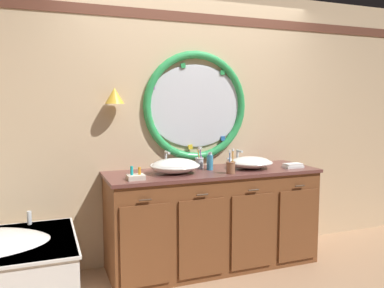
{
  "coord_description": "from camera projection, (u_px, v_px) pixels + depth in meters",
  "views": [
    {
      "loc": [
        -1.39,
        -3.01,
        1.52
      ],
      "look_at": [
        -0.14,
        0.25,
        1.15
      ],
      "focal_mm": 36.73,
      "sensor_mm": 36.0,
      "label": 1
    }
  ],
  "objects": [
    {
      "name": "ground_plane",
      "position": [
        217.0,
        276.0,
        3.45
      ],
      "size": [
        14.0,
        14.0,
        0.0
      ],
      "primitive_type": "plane",
      "color": "tan"
    },
    {
      "name": "back_wall_assembly",
      "position": [
        193.0,
        123.0,
        3.86
      ],
      "size": [
        6.4,
        0.26,
        2.6
      ],
      "color": "#D6B78E",
      "rests_on": "ground_plane"
    },
    {
      "name": "vanity_counter",
      "position": [
        213.0,
        218.0,
        3.65
      ],
      "size": [
        1.96,
        0.67,
        0.9
      ],
      "color": "brown",
      "rests_on": "ground_plane"
    },
    {
      "name": "sink_basin_left",
      "position": [
        175.0,
        166.0,
        3.43
      ],
      "size": [
        0.44,
        0.44,
        0.13
      ],
      "color": "white",
      "rests_on": "vanity_counter"
    },
    {
      "name": "sink_basin_right",
      "position": [
        250.0,
        162.0,
        3.7
      ],
      "size": [
        0.42,
        0.42,
        0.11
      ],
      "color": "white",
      "rests_on": "vanity_counter"
    },
    {
      "name": "faucet_set_left",
      "position": [
        166.0,
        162.0,
        3.67
      ],
      "size": [
        0.22,
        0.13,
        0.17
      ],
      "color": "silver",
      "rests_on": "vanity_counter"
    },
    {
      "name": "faucet_set_right",
      "position": [
        238.0,
        159.0,
        3.94
      ],
      "size": [
        0.23,
        0.12,
        0.15
      ],
      "color": "silver",
      "rests_on": "vanity_counter"
    },
    {
      "name": "toothbrush_holder_left",
      "position": [
        199.0,
        162.0,
        3.7
      ],
      "size": [
        0.08,
        0.08,
        0.21
      ],
      "color": "silver",
      "rests_on": "vanity_counter"
    },
    {
      "name": "toothbrush_holder_right",
      "position": [
        231.0,
        167.0,
        3.43
      ],
      "size": [
        0.09,
        0.09,
        0.22
      ],
      "color": "#996647",
      "rests_on": "vanity_counter"
    },
    {
      "name": "soap_dispenser",
      "position": [
        210.0,
        162.0,
        3.61
      ],
      "size": [
        0.06,
        0.07,
        0.17
      ],
      "color": "#388EBC",
      "rests_on": "vanity_counter"
    },
    {
      "name": "folded_hand_towel",
      "position": [
        293.0,
        166.0,
        3.74
      ],
      "size": [
        0.19,
        0.11,
        0.04
      ],
      "color": "white",
      "rests_on": "vanity_counter"
    },
    {
      "name": "toiletry_basket",
      "position": [
        136.0,
        177.0,
        3.17
      ],
      "size": [
        0.14,
        0.12,
        0.11
      ],
      "color": "beige",
      "rests_on": "vanity_counter"
    }
  ]
}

